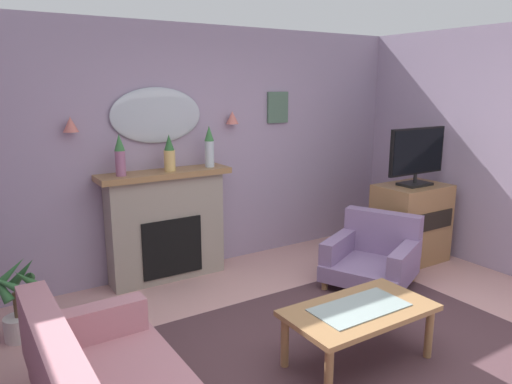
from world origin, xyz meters
TOP-DOWN VIEW (x-y plane):
  - floor at (0.00, 0.00)m, footprint 6.24×6.02m
  - wall_back at (0.00, 2.56)m, footprint 6.24×0.10m
  - patterned_rug at (0.00, 0.20)m, footprint 3.20×2.40m
  - fireplace at (-0.51, 2.34)m, footprint 1.36×0.36m
  - mantel_vase_right at (-0.96, 2.31)m, footprint 0.10×0.10m
  - mantel_vase_left at (-0.46, 2.31)m, footprint 0.11×0.11m
  - mantel_vase_centre at (-0.01, 2.31)m, footprint 0.10×0.10m
  - wall_mirror at (-0.51, 2.48)m, footprint 0.96×0.06m
  - wall_sconce_left at (-1.36, 2.43)m, footprint 0.14×0.14m
  - wall_sconce_right at (0.34, 2.43)m, footprint 0.14×0.14m
  - framed_picture at (0.99, 2.49)m, footprint 0.28×0.03m
  - coffee_table at (0.05, 0.10)m, footprint 1.10×0.60m
  - armchair_beside_couch at (1.22, 1.09)m, footprint 1.08×1.07m
  - tv_cabinet at (2.07, 1.34)m, footprint 0.80×0.57m
  - tv_flatscreen at (2.07, 1.32)m, footprint 0.84×0.24m
  - potted_plant_small_fern at (-2.02, 1.81)m, footprint 0.43×0.43m

SIDE VIEW (x-z plane):
  - floor at x=0.00m, z-range -0.10..0.00m
  - patterned_rug at x=0.00m, z-range 0.00..0.01m
  - armchair_beside_couch at x=1.22m, z-range -0.05..0.66m
  - potted_plant_small_fern at x=-2.02m, z-range 0.02..0.70m
  - coffee_table at x=0.05m, z-range 0.16..0.61m
  - tv_cabinet at x=2.07m, z-range 0.00..0.90m
  - fireplace at x=-0.51m, z-range -0.01..1.15m
  - tv_flatscreen at x=2.07m, z-range 0.92..1.57m
  - wall_back at x=0.00m, z-range 0.00..2.63m
  - mantel_vase_left at x=-0.46m, z-range 1.15..1.52m
  - mantel_vase_right at x=-0.96m, z-range 1.16..1.56m
  - mantel_vase_centre at x=-0.01m, z-range 1.16..1.60m
  - wall_sconce_left at x=-1.36m, z-range 1.59..1.73m
  - wall_sconce_right at x=0.34m, z-range 1.59..1.73m
  - wall_mirror at x=-0.51m, z-range 1.43..1.99m
  - framed_picture at x=0.99m, z-range 1.57..1.93m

